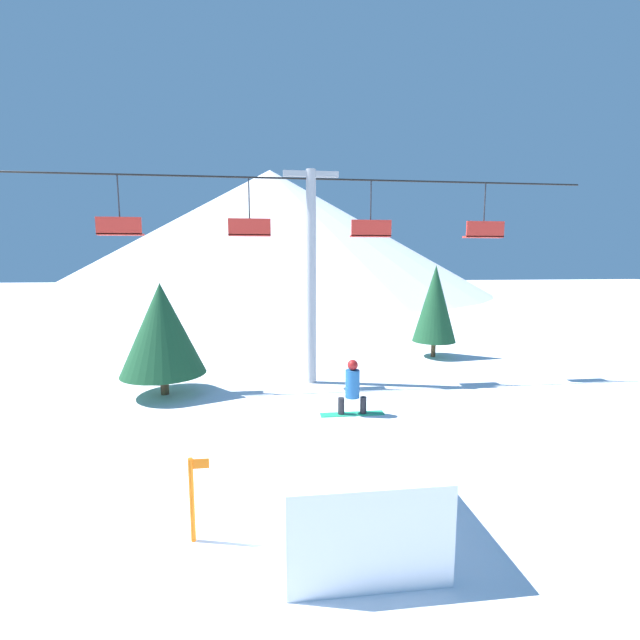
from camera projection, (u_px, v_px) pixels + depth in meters
ground_plane at (306, 543)px, 8.49m from camera, size 220.00×220.00×0.00m
mountain_ridge at (271, 232)px, 77.46m from camera, size 76.43×76.43×21.56m
snow_ramp at (349, 480)px, 9.09m from camera, size 2.86×4.19×1.87m
snowboarder at (352, 388)px, 10.23m from camera, size 1.55×0.34×1.36m
chairlift at (311, 256)px, 18.87m from camera, size 25.06×0.44×9.46m
pine_tree_near at (162, 329)px, 17.54m from camera, size 3.44×3.44×4.67m
pine_tree_far at (435, 304)px, 24.49m from camera, size 2.47×2.47×5.31m
trail_marker at (193, 497)px, 8.42m from camera, size 0.41×0.10×1.74m
distant_skier at (146, 370)px, 19.23m from camera, size 0.24×0.24×1.23m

